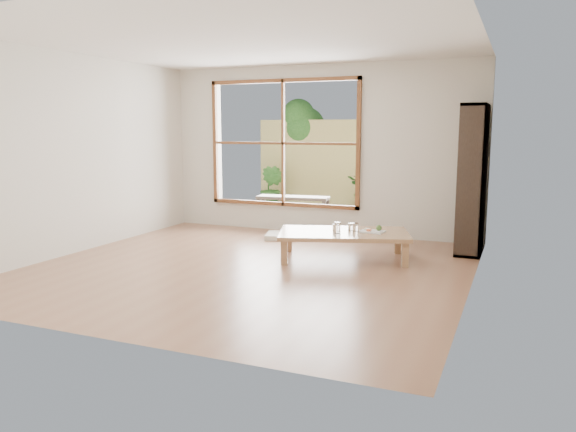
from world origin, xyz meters
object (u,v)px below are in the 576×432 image
(low_table, at_px, (344,235))
(food_tray, at_px, (374,231))
(bookshelf, at_px, (472,179))
(garden_bench, at_px, (293,199))

(low_table, relative_size, food_tray, 5.78)
(bookshelf, height_order, garden_bench, bookshelf)
(garden_bench, bearing_deg, low_table, -63.17)
(bookshelf, relative_size, garden_bench, 1.47)
(food_tray, relative_size, garden_bench, 0.24)
(bookshelf, xyz_separation_m, garden_bench, (-3.17, 1.53, -0.60))
(low_table, height_order, garden_bench, garden_bench)
(low_table, distance_m, bookshelf, 1.89)
(low_table, height_order, bookshelf, bookshelf)
(bookshelf, distance_m, garden_bench, 3.57)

